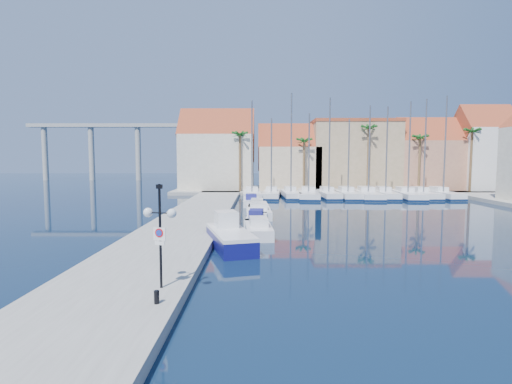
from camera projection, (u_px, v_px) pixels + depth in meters
ground at (317, 267)px, 20.86m from camera, size 260.00×260.00×0.00m
quay_west at (190, 222)px, 34.35m from camera, size 6.00×77.00×0.50m
shore_north at (335, 190)px, 68.60m from camera, size 54.00×16.00×0.50m
lamp_post at (160, 220)px, 15.82m from camera, size 1.39×0.65×4.19m
bollard at (157, 297)px, 14.29m from camera, size 0.19×0.19×0.48m
fishing_boat at (230, 236)px, 25.47m from camera, size 3.76×6.62×2.20m
motorboat_west_0 at (258, 228)px, 29.56m from camera, size 2.22×5.86×1.40m
motorboat_west_1 at (257, 219)px, 33.96m from camera, size 1.94×5.21×1.40m
motorboat_west_2 at (258, 211)px, 39.36m from camera, size 2.59×7.36×1.40m
motorboat_west_3 at (257, 206)px, 42.98m from camera, size 1.92×5.72×1.40m
motorboat_west_4 at (251, 201)px, 48.25m from camera, size 1.97×5.78×1.40m
sailboat_0 at (252, 194)px, 56.82m from camera, size 2.91×9.66×13.65m
sailboat_1 at (271, 194)px, 56.97m from camera, size 2.91×8.78×11.24m
sailboat_2 at (290, 193)px, 57.08m from camera, size 2.57×8.39×14.73m
sailboat_3 at (308, 194)px, 56.91m from camera, size 3.58×10.67×11.93m
sailboat_4 at (328, 194)px, 56.76m from camera, size 2.61×8.60×14.06m
sailboat_5 at (347, 194)px, 56.97m from camera, size 2.67×9.73×11.13m
sailboat_6 at (367, 194)px, 56.82m from camera, size 3.60×10.98×12.96m
sailboat_7 at (385, 194)px, 56.88m from camera, size 3.21×9.52×12.84m
sailboat_8 at (407, 194)px, 56.21m from camera, size 3.30×10.27×13.42m
sailboat_9 at (422, 194)px, 56.51m from camera, size 2.65×8.88×13.85m
sailboat_10 at (441, 194)px, 56.69m from camera, size 2.96×9.09×14.30m
building_0 at (218, 153)px, 67.20m from camera, size 12.30×9.00×13.50m
building_1 at (289, 160)px, 67.23m from camera, size 10.30×8.00×11.00m
building_2 at (353, 155)px, 68.07m from camera, size 14.20×10.20×11.50m
building_3 at (426, 157)px, 67.03m from camera, size 10.30×8.00×12.00m
building_4 at (483, 150)px, 65.88m from camera, size 8.30×8.00×14.00m
palm_0 at (240, 136)px, 61.98m from camera, size 2.60×2.60×10.15m
palm_1 at (304, 142)px, 61.99m from camera, size 2.60×2.60×9.15m
palm_2 at (369, 130)px, 61.76m from camera, size 2.60×2.60×11.15m
palm_3 at (420, 139)px, 61.83m from camera, size 2.60×2.60×9.65m
palm_4 at (472, 133)px, 61.70m from camera, size 2.60×2.60×10.65m
viaduct at (118, 140)px, 101.95m from camera, size 48.00×2.20×14.45m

